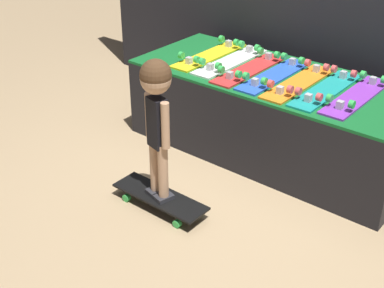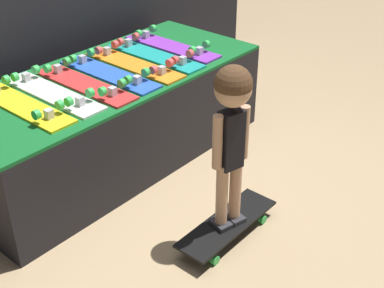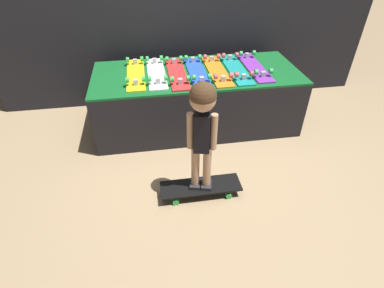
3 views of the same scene
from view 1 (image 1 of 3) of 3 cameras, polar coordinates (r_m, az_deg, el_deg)
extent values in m
plane|color=tan|center=(3.72, 3.20, -4.32)|extent=(16.00, 16.00, 0.00)
cube|color=black|center=(4.03, 8.54, 3.01)|extent=(2.09, 0.88, 0.59)
cube|color=#146028|center=(3.90, 8.86, 7.05)|extent=(2.09, 0.88, 0.02)
cube|color=yellow|center=(4.23, 1.89, 9.40)|extent=(0.17, 0.77, 0.01)
cube|color=#B7B7BC|center=(4.41, 3.93, 10.64)|extent=(0.04, 0.04, 0.05)
cylinder|color=green|center=(4.36, 4.75, 10.75)|extent=(0.03, 0.05, 0.05)
cylinder|color=green|center=(4.45, 3.16, 11.15)|extent=(0.03, 0.05, 0.05)
cube|color=#B7B7BC|center=(4.03, -0.32, 8.89)|extent=(0.04, 0.04, 0.05)
cylinder|color=green|center=(3.98, 0.51, 9.01)|extent=(0.03, 0.05, 0.05)
cylinder|color=green|center=(4.07, -1.14, 9.46)|extent=(0.03, 0.05, 0.05)
cube|color=white|center=(4.11, 4.11, 8.75)|extent=(0.17, 0.77, 0.01)
cube|color=#B7B7BC|center=(4.30, 6.12, 10.04)|extent=(0.04, 0.04, 0.05)
cylinder|color=green|center=(4.25, 6.98, 10.14)|extent=(0.03, 0.05, 0.05)
cylinder|color=green|center=(4.33, 5.32, 10.58)|extent=(0.03, 0.05, 0.05)
cube|color=#B7B7BC|center=(3.91, 1.95, 8.21)|extent=(0.04, 0.04, 0.05)
cylinder|color=green|center=(3.86, 2.83, 8.31)|extent=(0.03, 0.05, 0.05)
cylinder|color=green|center=(3.94, 1.09, 8.80)|extent=(0.03, 0.05, 0.05)
cube|color=red|center=(3.98, 6.17, 7.92)|extent=(0.17, 0.77, 0.01)
cube|color=#B7B7BC|center=(4.17, 8.16, 9.28)|extent=(0.04, 0.04, 0.05)
cylinder|color=green|center=(4.12, 9.06, 9.37)|extent=(0.03, 0.05, 0.05)
cylinder|color=green|center=(4.19, 7.32, 9.84)|extent=(0.03, 0.05, 0.05)
cube|color=#B7B7BC|center=(3.77, 4.04, 7.32)|extent=(0.04, 0.04, 0.05)
cylinder|color=green|center=(3.72, 4.99, 7.41)|extent=(0.03, 0.05, 0.05)
cylinder|color=green|center=(3.80, 3.14, 7.95)|extent=(0.03, 0.05, 0.05)
cube|color=blue|center=(3.88, 8.75, 7.22)|extent=(0.17, 0.77, 0.01)
cube|color=#B7B7BC|center=(4.08, 10.66, 8.63)|extent=(0.04, 0.04, 0.05)
cylinder|color=green|center=(4.04, 11.61, 8.71)|extent=(0.03, 0.05, 0.05)
cylinder|color=green|center=(4.10, 9.79, 9.21)|extent=(0.03, 0.05, 0.05)
cube|color=#B7B7BC|center=(3.67, 6.72, 6.58)|extent=(0.04, 0.04, 0.05)
cylinder|color=green|center=(3.62, 7.72, 6.66)|extent=(0.03, 0.05, 0.05)
cylinder|color=green|center=(3.70, 5.78, 7.23)|extent=(0.03, 0.05, 0.05)
cube|color=orange|center=(3.78, 11.31, 6.39)|extent=(0.17, 0.77, 0.01)
cube|color=#B7B7BC|center=(3.98, 13.14, 7.86)|extent=(0.04, 0.04, 0.05)
cylinder|color=#D84C4C|center=(3.95, 14.13, 7.93)|extent=(0.03, 0.05, 0.05)
cylinder|color=#D84C4C|center=(4.01, 12.24, 8.47)|extent=(0.03, 0.05, 0.05)
cube|color=#B7B7BC|center=(3.57, 9.36, 5.69)|extent=(0.04, 0.04, 0.05)
cylinder|color=#D84C4C|center=(3.52, 10.43, 5.75)|extent=(0.03, 0.05, 0.05)
cylinder|color=#D84C4C|center=(3.59, 8.38, 6.38)|extent=(0.03, 0.05, 0.05)
cube|color=teal|center=(3.71, 14.11, 5.59)|extent=(0.17, 0.77, 0.01)
cube|color=#B7B7BC|center=(3.91, 15.84, 7.12)|extent=(0.04, 0.04, 0.05)
cylinder|color=#D84C4C|center=(3.88, 16.87, 7.18)|extent=(0.03, 0.05, 0.05)
cylinder|color=#D84C4C|center=(3.93, 14.91, 7.75)|extent=(0.03, 0.05, 0.05)
cube|color=#B7B7BC|center=(3.49, 12.30, 4.84)|extent=(0.04, 0.04, 0.05)
cylinder|color=#D84C4C|center=(3.45, 13.42, 4.88)|extent=(0.03, 0.05, 0.05)
cylinder|color=#D84C4C|center=(3.51, 11.28, 5.55)|extent=(0.03, 0.05, 0.05)
cube|color=purple|center=(3.66, 17.14, 4.84)|extent=(0.17, 0.77, 0.01)
cube|color=#B7B7BC|center=(3.87, 18.74, 6.43)|extent=(0.04, 0.04, 0.05)
cylinder|color=green|center=(3.84, 19.81, 6.47)|extent=(0.03, 0.05, 0.05)
cylinder|color=green|center=(3.89, 17.80, 7.07)|extent=(0.03, 0.05, 0.05)
cube|color=#B7B7BC|center=(3.43, 15.51, 4.04)|extent=(0.04, 0.04, 0.05)
cylinder|color=green|center=(3.40, 16.68, 4.08)|extent=(0.03, 0.05, 0.05)
cylinder|color=green|center=(3.45, 14.46, 4.77)|extent=(0.03, 0.05, 0.05)
cube|color=black|center=(3.45, -3.44, -5.61)|extent=(0.67, 0.21, 0.01)
cube|color=#B7B7BC|center=(3.35, -0.62, -7.43)|extent=(0.04, 0.04, 0.05)
cylinder|color=green|center=(3.42, 0.32, -7.10)|extent=(0.05, 0.03, 0.05)
cylinder|color=green|center=(3.31, -1.60, -8.48)|extent=(0.05, 0.03, 0.05)
cube|color=#B7B7BC|center=(3.60, -6.02, -4.75)|extent=(0.04, 0.04, 0.05)
cylinder|color=green|center=(3.66, -5.04, -4.50)|extent=(0.05, 0.03, 0.05)
cylinder|color=green|center=(3.56, -6.99, -5.69)|extent=(0.05, 0.03, 0.05)
cube|color=#2D2D33|center=(3.41, -3.02, -5.68)|extent=(0.11, 0.13, 0.03)
cylinder|color=tan|center=(3.30, -3.11, -2.88)|extent=(0.06, 0.06, 0.37)
cube|color=#2D2D33|center=(3.47, -3.87, -4.98)|extent=(0.11, 0.13, 0.03)
cylinder|color=tan|center=(3.37, -3.98, -2.21)|extent=(0.06, 0.06, 0.37)
cube|color=black|center=(3.18, -3.72, 2.30)|extent=(0.14, 0.11, 0.32)
cylinder|color=tan|center=(3.11, -2.86, 1.96)|extent=(0.05, 0.05, 0.29)
cylinder|color=tan|center=(3.24, -4.56, 3.06)|extent=(0.05, 0.05, 0.29)
sphere|color=tan|center=(3.06, -3.89, 6.96)|extent=(0.18, 0.18, 0.18)
sphere|color=#4C331E|center=(3.05, -3.90, 7.35)|extent=(0.19, 0.19, 0.19)
camera|label=2|loc=(3.88, -43.49, 20.63)|focal=50.00mm
camera|label=3|loc=(2.33, -44.76, 16.23)|focal=28.00mm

